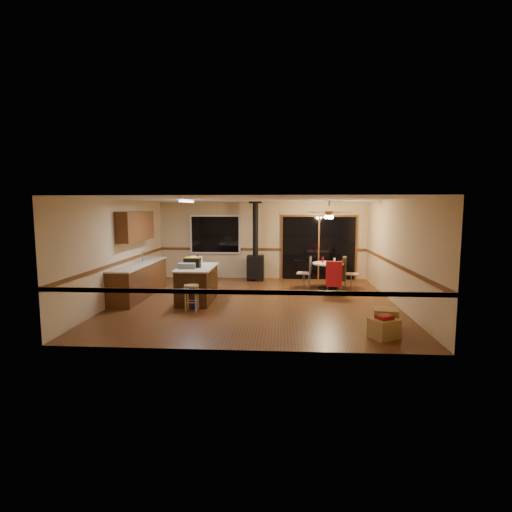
# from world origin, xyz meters

# --- Properties ---
(floor) EXTENTS (7.00, 7.00, 0.00)m
(floor) POSITION_xyz_m (0.00, 0.00, 0.00)
(floor) COLOR #563018
(floor) RESTS_ON ground
(ceiling) EXTENTS (7.00, 7.00, 0.00)m
(ceiling) POSITION_xyz_m (0.00, 0.00, 2.60)
(ceiling) COLOR silver
(ceiling) RESTS_ON ground
(wall_back) EXTENTS (7.00, 0.00, 7.00)m
(wall_back) POSITION_xyz_m (0.00, 3.50, 1.30)
(wall_back) COLOR tan
(wall_back) RESTS_ON ground
(wall_front) EXTENTS (7.00, 0.00, 7.00)m
(wall_front) POSITION_xyz_m (0.00, -3.50, 1.30)
(wall_front) COLOR tan
(wall_front) RESTS_ON ground
(wall_left) EXTENTS (0.00, 7.00, 7.00)m
(wall_left) POSITION_xyz_m (-3.50, 0.00, 1.30)
(wall_left) COLOR tan
(wall_left) RESTS_ON ground
(wall_right) EXTENTS (0.00, 7.00, 7.00)m
(wall_right) POSITION_xyz_m (3.50, 0.00, 1.30)
(wall_right) COLOR tan
(wall_right) RESTS_ON ground
(chair_rail) EXTENTS (7.00, 7.00, 0.08)m
(chair_rail) POSITION_xyz_m (0.00, 0.00, 1.00)
(chair_rail) COLOR #593116
(chair_rail) RESTS_ON ground
(window) EXTENTS (1.72, 0.10, 1.32)m
(window) POSITION_xyz_m (-1.60, 3.45, 1.50)
(window) COLOR black
(window) RESTS_ON ground
(sliding_door) EXTENTS (2.52, 0.10, 2.10)m
(sliding_door) POSITION_xyz_m (1.90, 3.45, 1.05)
(sliding_door) COLOR black
(sliding_door) RESTS_ON ground
(lower_cabinets) EXTENTS (0.60, 3.00, 0.86)m
(lower_cabinets) POSITION_xyz_m (-3.20, 0.50, 0.43)
(lower_cabinets) COLOR #562E15
(lower_cabinets) RESTS_ON ground
(countertop) EXTENTS (0.64, 3.04, 0.04)m
(countertop) POSITION_xyz_m (-3.20, 0.50, 0.88)
(countertop) COLOR beige
(countertop) RESTS_ON lower_cabinets
(upper_cabinets) EXTENTS (0.35, 2.00, 0.80)m
(upper_cabinets) POSITION_xyz_m (-3.33, 0.70, 1.90)
(upper_cabinets) COLOR #562E15
(upper_cabinets) RESTS_ON ground
(kitchen_island) EXTENTS (0.88, 1.68, 0.90)m
(kitchen_island) POSITION_xyz_m (-1.50, 0.00, 0.45)
(kitchen_island) COLOR #38200E
(kitchen_island) RESTS_ON ground
(wood_stove) EXTENTS (0.55, 0.50, 2.52)m
(wood_stove) POSITION_xyz_m (-0.20, 3.05, 0.73)
(wood_stove) COLOR black
(wood_stove) RESTS_ON ground
(ceiling_fan) EXTENTS (0.24, 0.24, 0.55)m
(ceiling_fan) POSITION_xyz_m (2.03, 1.81, 2.21)
(ceiling_fan) COLOR brown
(ceiling_fan) RESTS_ON ceiling
(fluorescent_strip) EXTENTS (0.10, 1.20, 0.04)m
(fluorescent_strip) POSITION_xyz_m (-1.80, 0.30, 2.56)
(fluorescent_strip) COLOR white
(fluorescent_strip) RESTS_ON ceiling
(toolbox_grey) EXTENTS (0.43, 0.25, 0.13)m
(toolbox_grey) POSITION_xyz_m (-1.68, -0.32, 0.97)
(toolbox_grey) COLOR slate
(toolbox_grey) RESTS_ON kitchen_island
(toolbox_black) EXTENTS (0.41, 0.22, 0.23)m
(toolbox_black) POSITION_xyz_m (-1.59, -0.11, 1.01)
(toolbox_black) COLOR black
(toolbox_black) RESTS_ON kitchen_island
(toolbox_yellow_lid) EXTENTS (0.36, 0.19, 0.03)m
(toolbox_yellow_lid) POSITION_xyz_m (-1.59, -0.11, 1.14)
(toolbox_yellow_lid) COLOR gold
(toolbox_yellow_lid) RESTS_ON toolbox_black
(box_on_island) EXTENTS (0.34, 0.40, 0.22)m
(box_on_island) POSITION_xyz_m (-1.59, 0.27, 1.01)
(box_on_island) COLOR #A48349
(box_on_island) RESTS_ON kitchen_island
(bottle_dark) EXTENTS (0.08, 0.08, 0.25)m
(bottle_dark) POSITION_xyz_m (-1.53, 0.30, 1.03)
(bottle_dark) COLOR black
(bottle_dark) RESTS_ON kitchen_island
(bottle_pink) EXTENTS (0.06, 0.06, 0.20)m
(bottle_pink) POSITION_xyz_m (-1.48, -0.02, 1.00)
(bottle_pink) COLOR #D84C8C
(bottle_pink) RESTS_ON kitchen_island
(bottle_white) EXTENTS (0.06, 0.06, 0.18)m
(bottle_white) POSITION_xyz_m (-1.52, 0.67, 0.99)
(bottle_white) COLOR white
(bottle_white) RESTS_ON kitchen_island
(bar_stool) EXTENTS (0.44, 0.44, 0.62)m
(bar_stool) POSITION_xyz_m (-1.42, -0.98, 0.31)
(bar_stool) COLOR tan
(bar_stool) RESTS_ON floor
(blue_bucket) EXTENTS (0.35, 0.35, 0.27)m
(blue_bucket) POSITION_xyz_m (-1.38, -0.67, 0.13)
(blue_bucket) COLOR #0C14AD
(blue_bucket) RESTS_ON floor
(dining_table) EXTENTS (0.91, 0.91, 0.78)m
(dining_table) POSITION_xyz_m (2.03, 1.81, 0.53)
(dining_table) COLOR black
(dining_table) RESTS_ON ground
(glass_red) EXTENTS (0.07, 0.07, 0.17)m
(glass_red) POSITION_xyz_m (1.88, 1.91, 0.86)
(glass_red) COLOR #590C14
(glass_red) RESTS_ON dining_table
(glass_cream) EXTENTS (0.08, 0.08, 0.16)m
(glass_cream) POSITION_xyz_m (2.21, 1.76, 0.86)
(glass_cream) COLOR beige
(glass_cream) RESTS_ON dining_table
(chair_left) EXTENTS (0.47, 0.47, 0.51)m
(chair_left) POSITION_xyz_m (1.44, 1.89, 0.59)
(chair_left) COLOR tan
(chair_left) RESTS_ON ground
(chair_near) EXTENTS (0.49, 0.52, 0.70)m
(chair_near) POSITION_xyz_m (2.10, 0.93, 0.60)
(chair_near) COLOR tan
(chair_near) RESTS_ON ground
(chair_right) EXTENTS (0.53, 0.50, 0.70)m
(chair_right) POSITION_xyz_m (2.55, 1.90, 0.60)
(chair_right) COLOR tan
(chair_right) RESTS_ON ground
(box_under_window) EXTENTS (0.63, 0.58, 0.41)m
(box_under_window) POSITION_xyz_m (-1.73, 2.78, 0.20)
(box_under_window) COLOR #A48349
(box_under_window) RESTS_ON floor
(box_corner_a) EXTENTS (0.61, 0.58, 0.36)m
(box_corner_a) POSITION_xyz_m (2.57, -2.69, 0.18)
(box_corner_a) COLOR #A48349
(box_corner_a) RESTS_ON floor
(box_corner_b) EXTENTS (0.53, 0.48, 0.38)m
(box_corner_b) POSITION_xyz_m (2.77, -2.01, 0.19)
(box_corner_b) COLOR #A48349
(box_corner_b) RESTS_ON floor
(box_small_red) EXTENTS (0.36, 0.34, 0.07)m
(box_small_red) POSITION_xyz_m (2.57, -2.69, 0.40)
(box_small_red) COLOR maroon
(box_small_red) RESTS_ON box_corner_a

